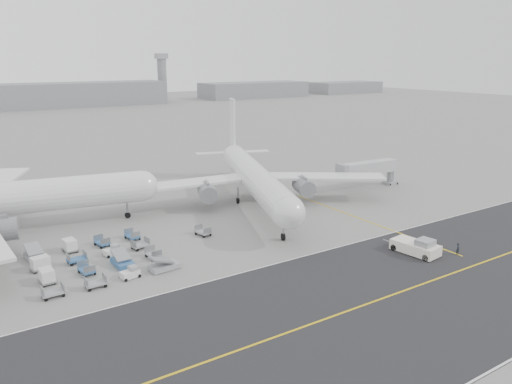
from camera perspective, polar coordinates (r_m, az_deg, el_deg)
ground at (r=70.92m, az=-2.23°, el=-8.51°), size 700.00×700.00×0.00m
taxiway at (r=60.79m, az=10.95°, el=-13.02°), size 220.00×59.00×0.03m
horizon_buildings at (r=323.47m, az=-21.84°, el=9.00°), size 520.00×28.00×28.00m
control_tower at (r=347.67m, az=-10.68°, el=12.84°), size 7.00×7.00×31.25m
airliner_b at (r=99.46m, az=-0.26°, el=1.78°), size 51.71×52.64×18.99m
pushback_tug at (r=78.63m, az=17.86°, el=-5.99°), size 4.23×9.26×2.61m
jet_bridge at (r=114.42m, az=12.70°, el=2.56°), size 16.39×3.96×6.15m
gse_cluster at (r=75.01m, az=-17.53°, el=-7.88°), size 25.29×24.61×2.03m
stray_dolly at (r=83.20m, az=-6.07°, el=-4.94°), size 2.12×2.92×1.63m
ground_crew_a at (r=80.35m, az=22.09°, el=-6.04°), size 0.75×0.56×1.87m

